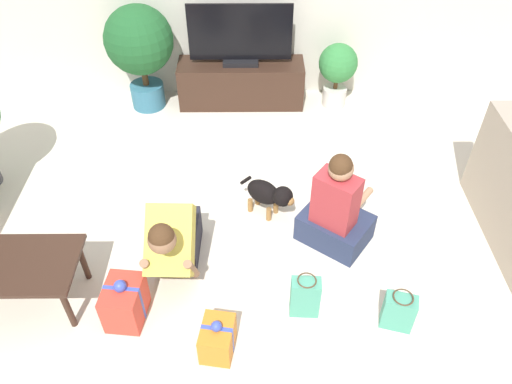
{
  "coord_description": "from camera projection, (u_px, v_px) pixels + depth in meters",
  "views": [
    {
      "loc": [
        0.16,
        -2.41,
        3.01
      ],
      "look_at": [
        0.18,
        0.39,
        0.45
      ],
      "focal_mm": 35.0,
      "sensor_mm": 36.0,
      "label": 1
    }
  ],
  "objects": [
    {
      "name": "gift_box_b",
      "position": [
        125.0,
        302.0,
        3.4
      ],
      "size": [
        0.28,
        0.34,
        0.39
      ],
      "rotation": [
        0.0,
        0.0,
        -0.11
      ],
      "color": "red",
      "rests_on": "ground_plane"
    },
    {
      "name": "gift_bag_a",
      "position": [
        399.0,
        312.0,
        3.36
      ],
      "size": [
        0.23,
        0.17,
        0.32
      ],
      "rotation": [
        0.0,
        0.0,
        -0.27
      ],
      "color": "#4CA384",
      "rests_on": "ground_plane"
    },
    {
      "name": "person_sitting",
      "position": [
        336.0,
        212.0,
        3.83
      ],
      "size": [
        0.66,
        0.63,
        0.88
      ],
      "rotation": [
        0.0,
        0.0,
        2.5
      ],
      "color": "#283351",
      "rests_on": "ground_plane"
    },
    {
      "name": "person_kneeling",
      "position": [
        174.0,
        240.0,
        3.59
      ],
      "size": [
        0.36,
        0.8,
        0.77
      ],
      "rotation": [
        0.0,
        0.0,
        -0.03
      ],
      "color": "#23232D",
      "rests_on": "ground_plane"
    },
    {
      "name": "coffee_table",
      "position": [
        1.0,
        268.0,
        3.36
      ],
      "size": [
        1.04,
        0.53,
        0.42
      ],
      "color": "#382319",
      "rests_on": "ground_plane"
    },
    {
      "name": "gift_bag_b",
      "position": [
        305.0,
        297.0,
        3.42
      ],
      "size": [
        0.21,
        0.14,
        0.36
      ],
      "rotation": [
        0.0,
        0.0,
        -0.05
      ],
      "color": "#4CA384",
      "rests_on": "ground_plane"
    },
    {
      "name": "ground_plane",
      "position": [
        233.0,
        270.0,
        3.81
      ],
      "size": [
        16.0,
        16.0,
        0.0
      ],
      "primitive_type": "plane",
      "color": "beige"
    },
    {
      "name": "tv_console",
      "position": [
        241.0,
        83.0,
        5.39
      ],
      "size": [
        1.33,
        0.4,
        0.48
      ],
      "color": "#382319",
      "rests_on": "ground_plane"
    },
    {
      "name": "gift_box_a",
      "position": [
        218.0,
        338.0,
        3.24
      ],
      "size": [
        0.24,
        0.29,
        0.3
      ],
      "rotation": [
        0.0,
        0.0,
        -0.15
      ],
      "color": "orange",
      "rests_on": "ground_plane"
    },
    {
      "name": "potted_plant_back_right",
      "position": [
        337.0,
        69.0,
        5.23
      ],
      "size": [
        0.41,
        0.41,
        0.7
      ],
      "color": "beige",
      "rests_on": "ground_plane"
    },
    {
      "name": "potted_plant_back_left",
      "position": [
        140.0,
        45.0,
        5.03
      ],
      "size": [
        0.7,
        0.7,
        1.11
      ],
      "color": "#336B84",
      "rests_on": "ground_plane"
    },
    {
      "name": "tv",
      "position": [
        240.0,
        38.0,
        5.04
      ],
      "size": [
        1.05,
        0.2,
        0.63
      ],
      "color": "black",
      "rests_on": "tv_console"
    },
    {
      "name": "dog",
      "position": [
        269.0,
        194.0,
        4.1
      ],
      "size": [
        0.45,
        0.35,
        0.36
      ],
      "rotation": [
        0.0,
        0.0,
        0.96
      ],
      "color": "black",
      "rests_on": "ground_plane"
    }
  ]
}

